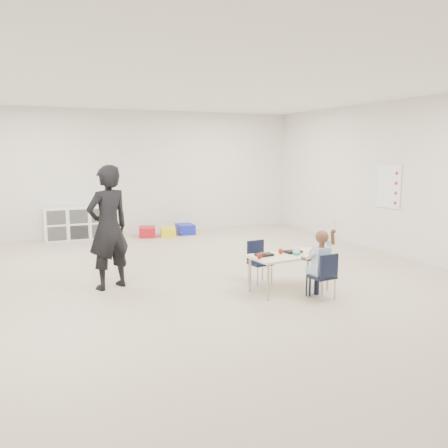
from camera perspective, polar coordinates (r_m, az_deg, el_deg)
name	(u,v)px	position (r m, az deg, el deg)	size (l,w,h in m)	color
room	(198,187)	(6.68, -3.20, 4.47)	(9.00, 9.02, 2.80)	beige
table	(289,272)	(6.58, 7.85, -5.75)	(1.16, 0.66, 0.51)	beige
chair_near	(322,276)	(6.28, 11.69, -6.12)	(0.30, 0.28, 0.61)	black
chair_far	(260,263)	(6.88, 4.37, -4.64)	(0.30, 0.28, 0.61)	black
child	(322,262)	(6.24, 11.74, -4.56)	(0.41, 0.41, 0.97)	#AECBEB
lunch_tray_near	(293,252)	(6.62, 8.31, -3.30)	(0.22, 0.16, 0.03)	black
lunch_tray_far	(264,255)	(6.38, 4.87, -3.69)	(0.22, 0.16, 0.03)	black
milk_carton	(297,252)	(6.44, 8.72, -3.34)	(0.07, 0.07, 0.10)	white
bread_roll	(313,251)	(6.62, 10.64, -3.20)	(0.09, 0.09, 0.07)	tan
apple_near	(281,251)	(6.52, 6.83, -3.26)	(0.07, 0.07, 0.07)	#9C1A0E
apple_far	(259,256)	(6.21, 4.27, -3.85)	(0.07, 0.07, 0.07)	#9C1A0E
cubby_shelf	(78,223)	(10.71, -17.16, 0.10)	(1.40, 0.40, 0.70)	white
rules_poster	(389,186)	(9.30, 19.21, 4.31)	(0.02, 0.60, 0.80)	white
adult	(108,228)	(6.70, -13.76, -0.41)	(0.63, 0.41, 1.72)	black
bin_red	(147,232)	(10.69, -9.23, -0.93)	(0.35, 0.45, 0.22)	#B4121D
bin_yellow	(168,232)	(10.66, -6.75, -0.96)	(0.32, 0.41, 0.20)	yellow
bin_blue	(185,229)	(10.94, -4.68, -0.61)	(0.36, 0.47, 0.23)	#1720AE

